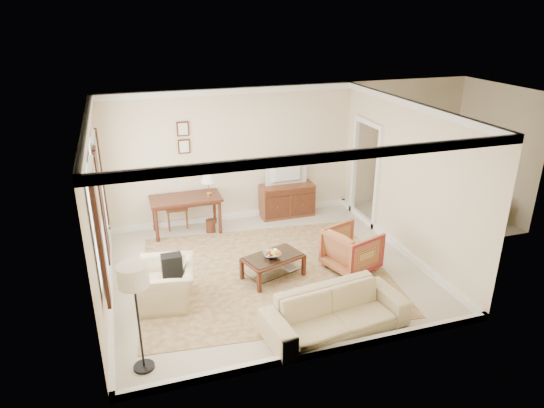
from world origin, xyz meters
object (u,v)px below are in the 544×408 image
sideboard (287,200)px  striped_armchair (352,247)px  club_armchair (167,278)px  sofa (336,306)px  writing_desk (186,202)px  tv (288,165)px  coffee_table (273,261)px

sideboard → striped_armchair: striped_armchair is taller
club_armchair → sofa: size_ratio=0.47×
writing_desk → sofa: size_ratio=0.68×
tv → club_armchair: 4.10m
sideboard → club_armchair: bearing=-137.7°
writing_desk → sideboard: writing_desk is taller
sideboard → club_armchair: (-2.99, -2.72, 0.07)m
writing_desk → sofa: bearing=-69.0°
striped_armchair → club_armchair: club_armchair is taller
sideboard → tv: bearing=-90.0°
coffee_table → tv: bearing=65.4°
club_armchair → sideboard: bearing=141.2°
writing_desk → sofa: sofa is taller
coffee_table → sofa: sofa is taller
sofa → club_armchair: bearing=138.6°
tv → sofa: 4.35m
sideboard → writing_desk: bearing=-175.0°
sofa → sideboard: bearing=72.8°
tv → club_armchair: bearing=42.1°
coffee_table → striped_armchair: 1.46m
writing_desk → club_armchair: (-0.69, -2.52, -0.25)m
tv → coffee_table: tv is taller
tv → club_armchair: size_ratio=0.91×
tv → club_armchair: (-2.99, -2.70, -0.76)m
striped_armchair → club_armchair: bearing=72.8°
club_armchair → sofa: bearing=64.8°
writing_desk → tv: bearing=4.5°
sideboard → sofa: (-0.75, -4.24, 0.04)m
sofa → coffee_table: bearing=96.0°
coffee_table → club_armchair: bearing=-174.1°
writing_desk → tv: size_ratio=1.58×
sideboard → striped_armchair: 2.67m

